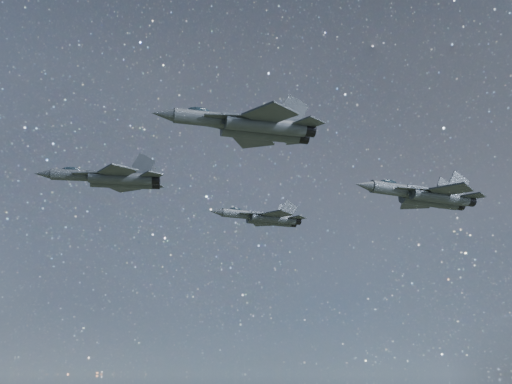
{
  "coord_description": "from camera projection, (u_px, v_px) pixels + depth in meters",
  "views": [
    {
      "loc": [
        -0.59,
        -85.03,
        125.72
      ],
      "look_at": [
        0.19,
        -4.26,
        150.39
      ],
      "focal_mm": 42.0,
      "sensor_mm": 36.0,
      "label": 1
    }
  ],
  "objects": [
    {
      "name": "jet_left",
      "position": [
        264.0,
        218.0,
        106.59
      ],
      "size": [
        17.38,
        11.57,
        4.41
      ],
      "rotation": [
        0.0,
        0.0,
        0.35
      ],
      "color": "#2B3136"
    },
    {
      "name": "jet_slot",
      "position": [
        425.0,
        195.0,
        82.68
      ],
      "size": [
        19.28,
        12.73,
        4.93
      ],
      "rotation": [
        0.0,
        0.0,
        0.39
      ],
      "color": "#2B3136"
    },
    {
      "name": "jet_lead",
      "position": [
        111.0,
        178.0,
        82.93
      ],
      "size": [
        17.97,
        12.54,
        4.52
      ],
      "rotation": [
        0.0,
        0.0,
        0.12
      ],
      "color": "#2B3136"
    },
    {
      "name": "jet_right",
      "position": [
        250.0,
        125.0,
        68.27
      ],
      "size": [
        19.61,
        13.34,
        4.93
      ],
      "rotation": [
        0.0,
        0.0,
        0.25
      ],
      "color": "#2B3136"
    }
  ]
}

